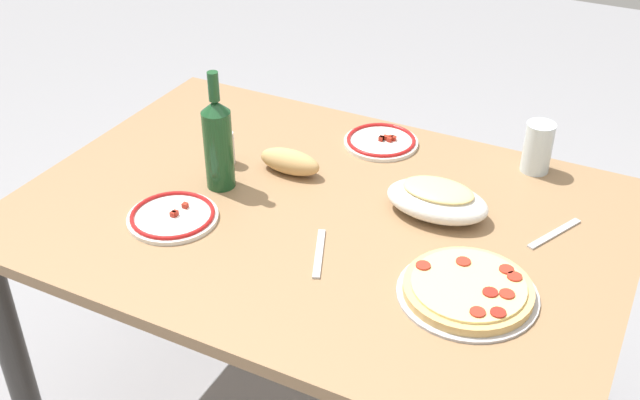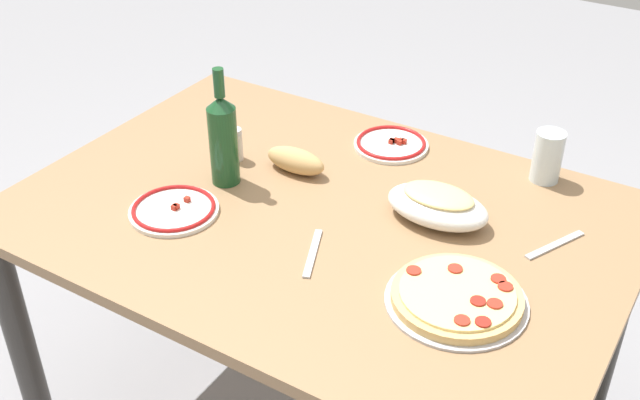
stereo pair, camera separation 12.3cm
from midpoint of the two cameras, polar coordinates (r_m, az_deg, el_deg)
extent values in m
cube|color=#93704C|center=(1.81, 1.94, -1.24)|extent=(1.40, 0.98, 0.03)
cylinder|color=#33302D|center=(2.22, 22.28, -8.40)|extent=(0.07, 0.07, 0.69)
cylinder|color=#33302D|center=(2.61, -5.67, 0.97)|extent=(0.07, 0.07, 0.69)
cylinder|color=#33302D|center=(2.13, -19.70, -9.61)|extent=(0.07, 0.07, 0.69)
cylinder|color=#B7B7BC|center=(1.58, 12.22, -7.36)|extent=(0.28, 0.28, 0.01)
cylinder|color=#DBB26B|center=(1.57, 12.27, -7.03)|extent=(0.26, 0.26, 0.02)
cylinder|color=#EFD684|center=(1.56, 12.33, -6.69)|extent=(0.23, 0.23, 0.01)
cylinder|color=#B22D1E|center=(1.61, 12.09, -5.01)|extent=(0.03, 0.03, 0.00)
cylinder|color=#B22D1E|center=(1.59, 9.12, -5.19)|extent=(0.03, 0.03, 0.00)
cylinder|color=#B22D1E|center=(1.54, 15.01, -7.44)|extent=(0.03, 0.03, 0.00)
cylinder|color=#B22D1E|center=(1.60, 15.15, -5.67)|extent=(0.03, 0.03, 0.00)
cylinder|color=maroon|center=(1.54, 13.82, -7.29)|extent=(0.03, 0.03, 0.00)
cylinder|color=maroon|center=(1.50, 14.25, -8.76)|extent=(0.03, 0.03, 0.00)
cylinder|color=#B22D1E|center=(1.49, 12.77, -8.70)|extent=(0.03, 0.03, 0.00)
cylinder|color=#B22D1E|center=(1.59, 15.67, -6.21)|extent=(0.03, 0.03, 0.00)
ellipsoid|color=white|center=(1.78, 10.60, -0.52)|extent=(0.24, 0.15, 0.07)
ellipsoid|color=#AD2819|center=(1.78, 10.64, -0.19)|extent=(0.20, 0.12, 0.03)
ellipsoid|color=#EFD684|center=(1.77, 10.70, 0.30)|extent=(0.17, 0.10, 0.02)
cylinder|color=#194723|center=(1.87, -5.24, 3.96)|extent=(0.07, 0.07, 0.20)
cone|color=#194723|center=(1.82, -5.42, 7.12)|extent=(0.07, 0.07, 0.03)
cylinder|color=#194723|center=(1.79, -5.51, 8.55)|extent=(0.03, 0.03, 0.07)
cylinder|color=silver|center=(1.98, 18.13, 3.03)|extent=(0.07, 0.07, 0.13)
cylinder|color=white|center=(1.81, -8.81, -0.83)|extent=(0.21, 0.21, 0.01)
torus|color=red|center=(1.81, -8.83, -0.62)|extent=(0.19, 0.19, 0.01)
cube|color=#AD2819|center=(1.80, -8.77, -0.58)|extent=(0.01, 0.01, 0.01)
cube|color=#AD2819|center=(1.83, -7.88, 0.01)|extent=(0.01, 0.01, 0.01)
cube|color=#AD2819|center=(1.81, -8.63, -0.52)|extent=(0.01, 0.01, 0.01)
cylinder|color=white|center=(2.07, 7.06, 3.97)|extent=(0.20, 0.20, 0.01)
torus|color=red|center=(2.07, 7.07, 4.17)|extent=(0.18, 0.18, 0.01)
cube|color=#AD2819|center=(2.07, 7.89, 4.27)|extent=(0.01, 0.01, 0.01)
cube|color=#AD2819|center=(2.07, 7.58, 4.19)|extent=(0.01, 0.01, 0.01)
cube|color=#AD2819|center=(2.08, 7.69, 4.31)|extent=(0.01, 0.01, 0.01)
cube|color=#AD2819|center=(2.08, 7.33, 4.34)|extent=(0.01, 0.01, 0.01)
cube|color=#AD2819|center=(2.07, 6.93, 4.33)|extent=(0.01, 0.01, 0.01)
cube|color=#AD2819|center=(2.07, 7.05, 4.26)|extent=(0.01, 0.01, 0.01)
ellipsoid|color=tan|center=(1.94, 0.01, 2.88)|extent=(0.16, 0.07, 0.06)
cylinder|color=silver|center=(1.99, -4.52, 3.92)|extent=(0.04, 0.04, 0.07)
cylinder|color=#B7B7BC|center=(1.97, -4.57, 5.02)|extent=(0.04, 0.04, 0.01)
cube|color=#B7B7BC|center=(1.78, 18.83, -3.20)|extent=(0.09, 0.16, 0.00)
cube|color=#B7B7BC|center=(1.66, 1.58, -3.98)|extent=(0.08, 0.16, 0.00)
camera|label=1|loc=(0.06, -88.03, 1.29)|focal=43.47mm
camera|label=2|loc=(0.06, 91.97, -1.29)|focal=43.47mm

